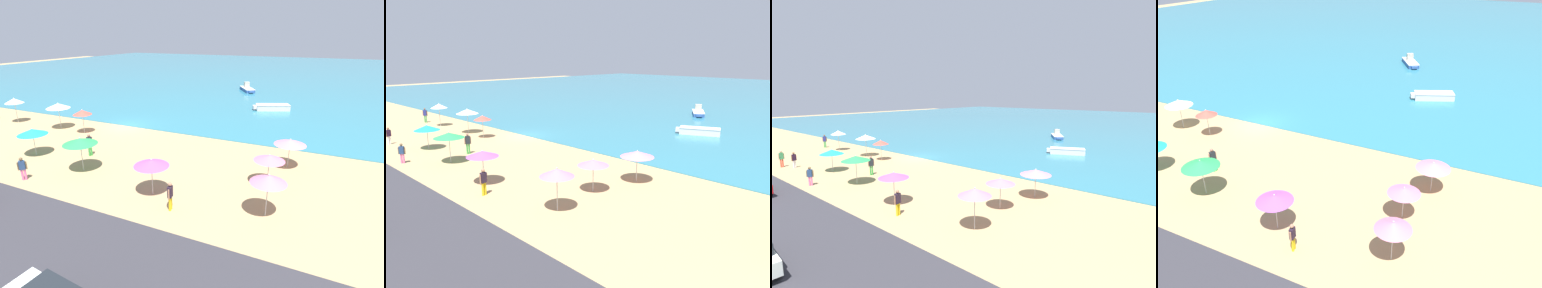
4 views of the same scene
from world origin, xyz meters
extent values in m
plane|color=tan|center=(0.00, 0.00, 0.00)|extent=(160.00, 160.00, 0.00)
cube|color=teal|center=(0.00, 55.00, 0.03)|extent=(150.00, 110.00, 0.05)
cylinder|color=#B2B2B7|center=(9.94, -11.05, 0.96)|extent=(0.05, 0.05, 1.91)
cone|color=#A24EB4|center=(9.94, -11.05, 2.05)|extent=(2.09, 2.09, 0.37)
sphere|color=silver|center=(9.94, -11.05, 2.26)|extent=(0.08, 0.08, 0.08)
cylinder|color=#B2B2B7|center=(15.96, -7.04, 0.87)|extent=(0.05, 0.05, 1.74)
cone|color=pink|center=(15.96, -7.04, 1.87)|extent=(1.94, 1.94, 0.36)
sphere|color=silver|center=(15.96, -7.04, 2.08)|extent=(0.08, 0.08, 0.08)
cylinder|color=#B2B2B7|center=(-2.40, -3.62, 0.94)|extent=(0.05, 0.05, 1.89)
cone|color=#E84E40|center=(-2.40, -3.62, 2.06)|extent=(1.76, 1.76, 0.45)
sphere|color=silver|center=(-2.40, -3.62, 2.31)|extent=(0.08, 0.08, 0.08)
cylinder|color=#B2B2B7|center=(-5.62, -3.50, 1.08)|extent=(0.05, 0.05, 2.16)
cone|color=white|center=(-5.62, -3.50, 2.36)|extent=(2.31, 2.31, 0.49)
sphere|color=silver|center=(-5.62, -3.50, 2.63)|extent=(0.08, 0.08, 0.08)
cylinder|color=#B2B2B7|center=(-1.79, -9.59, 0.88)|extent=(0.05, 0.05, 1.77)
cone|color=teal|center=(-1.79, -9.59, 1.94)|extent=(2.25, 2.25, 0.45)
sphere|color=silver|center=(-1.79, -9.59, 2.20)|extent=(0.08, 0.08, 0.08)
cylinder|color=#B2B2B7|center=(16.75, -3.63, 0.89)|extent=(0.05, 0.05, 1.78)
cone|color=pink|center=(16.75, -3.63, 1.91)|extent=(2.23, 2.23, 0.38)
sphere|color=silver|center=(16.75, -3.63, 2.13)|extent=(0.08, 0.08, 0.08)
cylinder|color=#B2B2B7|center=(16.57, -10.55, 1.00)|extent=(0.05, 0.05, 2.01)
cone|color=pink|center=(16.57, -10.55, 2.18)|extent=(1.90, 1.90, 0.43)
sphere|color=silver|center=(16.57, -10.55, 2.42)|extent=(0.08, 0.08, 0.08)
cylinder|color=#B2B2B7|center=(-11.68, -3.80, 1.09)|extent=(0.05, 0.05, 2.19)
cone|color=silver|center=(-11.68, -3.80, 2.39)|extent=(1.88, 1.88, 0.50)
sphere|color=silver|center=(-11.68, -3.80, 2.67)|extent=(0.08, 0.08, 0.08)
cylinder|color=#B2B2B7|center=(3.74, -10.25, 1.02)|extent=(0.05, 0.05, 2.05)
cone|color=green|center=(3.74, -10.25, 2.20)|extent=(2.35, 2.35, 0.41)
sphere|color=silver|center=(3.74, -10.25, 2.44)|extent=(0.08, 0.08, 0.08)
cylinder|color=white|center=(-6.13, -11.37, 0.39)|extent=(0.14, 0.14, 0.78)
cylinder|color=white|center=(-6.07, -11.55, 0.39)|extent=(0.14, 0.14, 0.78)
cube|color=#28152E|center=(-6.10, -11.46, 1.09)|extent=(0.32, 0.41, 0.62)
sphere|color=brown|center=(-6.10, -11.46, 1.54)|extent=(0.22, 0.22, 0.22)
cylinder|color=brown|center=(-6.17, -11.23, 1.04)|extent=(0.09, 0.09, 0.56)
cylinder|color=brown|center=(-6.03, -11.69, 1.04)|extent=(0.09, 0.09, 0.56)
cylinder|color=green|center=(-15.14, -3.97, 0.44)|extent=(0.14, 0.14, 0.88)
cylinder|color=green|center=(-15.26, -4.11, 0.44)|extent=(0.14, 0.14, 0.88)
cube|color=navy|center=(-15.20, -4.04, 1.23)|extent=(0.40, 0.42, 0.70)
sphere|color=brown|center=(-15.20, -4.04, 1.71)|extent=(0.22, 0.22, 0.22)
cylinder|color=brown|center=(-15.05, -3.86, 1.18)|extent=(0.09, 0.09, 0.63)
cylinder|color=brown|center=(-15.36, -4.22, 1.18)|extent=(0.09, 0.09, 0.63)
cylinder|color=green|center=(2.24, -7.99, 0.44)|extent=(0.14, 0.14, 0.87)
cylinder|color=green|center=(2.29, -7.82, 0.44)|extent=(0.14, 0.14, 0.87)
cube|color=#21262D|center=(2.27, -7.90, 1.22)|extent=(0.31, 0.40, 0.69)
sphere|color=#976B58|center=(2.27, -7.90, 1.69)|extent=(0.22, 0.22, 0.22)
cylinder|color=#976B58|center=(2.20, -8.14, 1.17)|extent=(0.09, 0.09, 0.62)
cylinder|color=#976B58|center=(2.33, -7.67, 1.17)|extent=(0.09, 0.09, 0.62)
cylinder|color=gold|center=(11.74, -12.21, 0.40)|extent=(0.14, 0.14, 0.80)
cylinder|color=gold|center=(11.71, -12.04, 0.40)|extent=(0.14, 0.14, 0.80)
cube|color=#281B2D|center=(11.73, -12.12, 1.12)|extent=(0.28, 0.39, 0.63)
sphere|color=#A37055|center=(11.73, -12.12, 1.56)|extent=(0.22, 0.22, 0.22)
cylinder|color=#A37055|center=(11.77, -12.36, 1.07)|extent=(0.09, 0.09, 0.57)
cylinder|color=#A37055|center=(11.69, -11.89, 1.07)|extent=(0.09, 0.09, 0.57)
cylinder|color=pink|center=(1.31, -12.92, 0.38)|extent=(0.14, 0.14, 0.76)
cylinder|color=pink|center=(1.19, -13.05, 0.38)|extent=(0.14, 0.14, 0.76)
cube|color=navy|center=(1.25, -12.98, 1.06)|extent=(0.41, 0.41, 0.60)
sphere|color=brown|center=(1.25, -12.98, 1.49)|extent=(0.22, 0.22, 0.22)
cylinder|color=brown|center=(1.41, -12.81, 1.01)|extent=(0.09, 0.09, 0.54)
cylinder|color=brown|center=(1.09, -13.16, 1.01)|extent=(0.09, 0.09, 0.54)
cylinder|color=#F74D33|center=(-7.40, -12.09, 0.42)|extent=(0.14, 0.14, 0.85)
cylinder|color=#F74D33|center=(-7.39, -12.27, 0.42)|extent=(0.14, 0.14, 0.85)
cube|color=#398B53|center=(-7.40, -12.18, 1.18)|extent=(0.23, 0.37, 0.67)
sphere|color=tan|center=(-7.40, -12.18, 1.65)|extent=(0.22, 0.22, 0.22)
cylinder|color=tan|center=(-7.40, -11.94, 1.13)|extent=(0.09, 0.09, 0.60)
cylinder|color=tan|center=(-7.39, -12.42, 1.13)|extent=(0.09, 0.09, 0.60)
cylinder|color=black|center=(13.14, -19.33, 0.38)|extent=(0.66, 0.27, 0.64)
cube|color=silver|center=(12.57, 13.22, 0.38)|extent=(4.28, 2.90, 0.66)
cube|color=silver|center=(10.52, 12.32, 0.44)|extent=(0.71, 0.88, 0.39)
cube|color=silver|center=(12.57, 13.22, 0.75)|extent=(4.32, 2.97, 0.08)
cube|color=#325699|center=(6.16, 25.18, 0.28)|extent=(3.45, 4.48, 0.46)
cube|color=#325699|center=(7.38, 23.12, 0.33)|extent=(0.90, 0.78, 0.28)
cube|color=silver|center=(6.16, 25.18, 0.55)|extent=(3.52, 4.53, 0.08)
cube|color=#B2AD9E|center=(5.93, 25.55, 1.01)|extent=(1.03, 0.95, 0.98)
camera|label=1|loc=(18.71, -24.52, 9.06)|focal=28.00mm
camera|label=2|loc=(30.76, -23.17, 8.29)|focal=35.00mm
camera|label=3|loc=(26.31, -23.00, 7.58)|focal=28.00mm
camera|label=4|loc=(20.90, -24.26, 13.93)|focal=35.00mm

